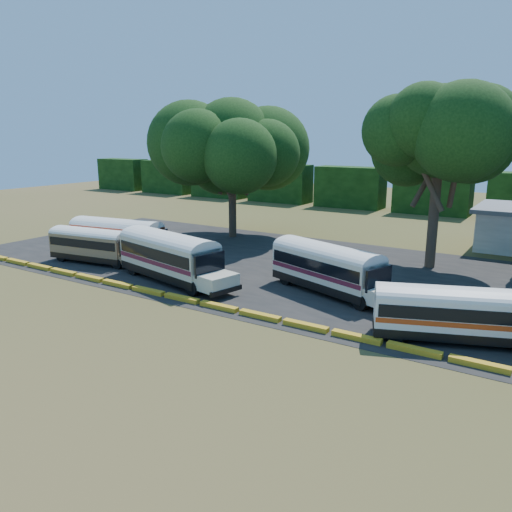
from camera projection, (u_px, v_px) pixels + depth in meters
The scene contains 11 objects.
ground at pixel (229, 318), 29.35m from camera, with size 160.00×160.00×0.00m, color #3A4517.
asphalt_strip at pixel (329, 274), 38.68m from camera, with size 64.00×24.00×0.02m, color black.
curb at pixel (239, 311), 30.14m from camera, with size 53.70×0.45×0.30m.
treeline_backdrop at pixel (433, 192), 68.04m from camera, with size 130.00×4.00×6.00m.
bus_beige at pixel (93, 243), 41.90m from camera, with size 9.11×3.37×2.92m.
bus_red at pixel (119, 235), 43.80m from camera, with size 10.59×4.02×3.40m.
bus_cream_west at pixel (170, 254), 36.47m from camera, with size 11.27×5.03×3.60m.
bus_cream_east at pixel (329, 266), 33.74m from camera, with size 10.46×5.75×3.36m.
bus_white_red at pixel (451, 311), 25.74m from camera, with size 9.13×5.21×2.94m.
tree_west at pixel (232, 142), 50.74m from camera, with size 11.83×11.83×14.25m.
tree_center at pixel (441, 132), 38.33m from camera, with size 9.68×9.68×14.35m.
Camera 1 is at (16.14, -22.52, 10.47)m, focal length 35.00 mm.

